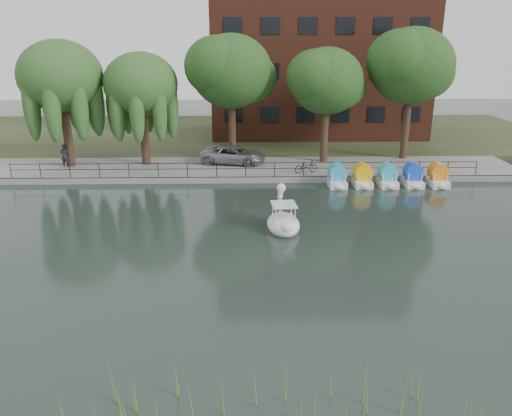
{
  "coord_description": "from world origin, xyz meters",
  "views": [
    {
      "loc": [
        -0.04,
        -19.95,
        9.63
      ],
      "look_at": [
        0.5,
        4.0,
        1.3
      ],
      "focal_mm": 35.0,
      "sensor_mm": 36.0,
      "label": 1
    }
  ],
  "objects_px": {
    "bicycle": "(306,166)",
    "swan_boat": "(283,221)",
    "minivan": "(233,153)",
    "pedestrian": "(65,154)"
  },
  "relations": [
    {
      "from": "bicycle",
      "to": "pedestrian",
      "type": "relative_size",
      "value": 0.87
    },
    {
      "from": "minivan",
      "to": "pedestrian",
      "type": "relative_size",
      "value": 2.81
    },
    {
      "from": "bicycle",
      "to": "swan_boat",
      "type": "relative_size",
      "value": 0.61
    },
    {
      "from": "minivan",
      "to": "pedestrian",
      "type": "bearing_deg",
      "value": 105.25
    },
    {
      "from": "pedestrian",
      "to": "bicycle",
      "type": "bearing_deg",
      "value": 170.33
    },
    {
      "from": "bicycle",
      "to": "minivan",
      "type": "bearing_deg",
      "value": 41.69
    },
    {
      "from": "bicycle",
      "to": "swan_boat",
      "type": "bearing_deg",
      "value": 146.85
    },
    {
      "from": "bicycle",
      "to": "swan_boat",
      "type": "height_order",
      "value": "swan_boat"
    },
    {
      "from": "minivan",
      "to": "pedestrian",
      "type": "xyz_separation_m",
      "value": [
        -12.3,
        -0.87,
        0.22
      ]
    },
    {
      "from": "swan_boat",
      "to": "bicycle",
      "type": "bearing_deg",
      "value": 71.8
    }
  ]
}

